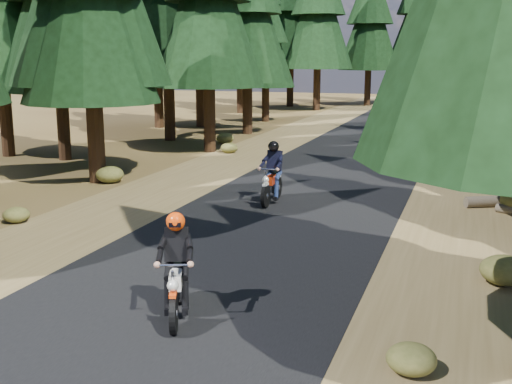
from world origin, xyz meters
The scene contains 7 objects.
ground centered at (0.00, 0.00, 0.00)m, with size 120.00×120.00×0.00m, color #473419.
road centered at (0.00, 5.00, 0.01)m, with size 6.00×100.00×0.01m, color black.
shoulder_l centered at (-4.60, 5.00, 0.00)m, with size 3.20×100.00×0.01m, color brown.
shoulder_r centered at (4.60, 5.00, 0.00)m, with size 3.20×100.00×0.01m, color brown.
understory_shrubs centered at (2.53, 9.71, 0.28)m, with size 15.91×26.20×0.69m.
rider_lead centered at (0.28, -3.36, 0.58)m, with size 1.24×2.01×1.72m.
rider_follow centered at (-0.73, 5.07, 0.60)m, with size 0.66×2.02×1.78m.
Camera 1 is at (4.65, -12.26, 4.20)m, focal length 45.00 mm.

